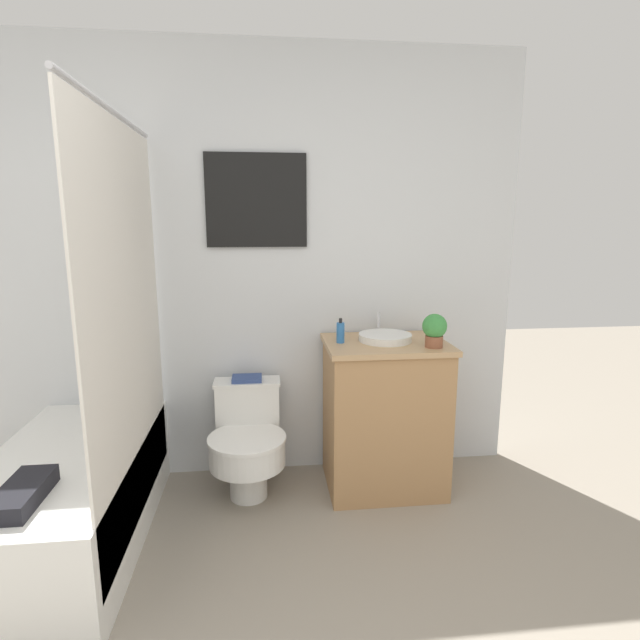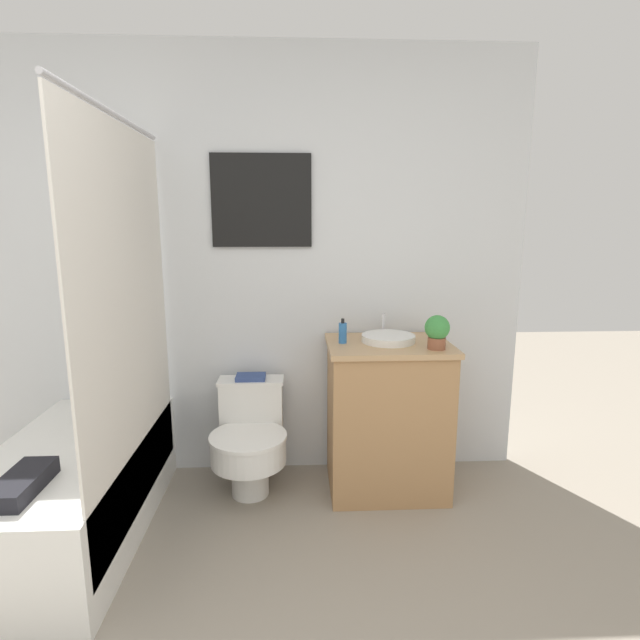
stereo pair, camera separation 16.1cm
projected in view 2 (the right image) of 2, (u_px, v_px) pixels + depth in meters
name	position (u px, v px, depth m)	size (l,w,h in m)	color
wall_back	(248.00, 267.00, 2.94)	(3.28, 0.07, 2.50)	silver
shower_area	(75.00, 482.00, 2.41)	(0.67, 1.34, 1.98)	white
toilet	(250.00, 438.00, 2.82)	(0.43, 0.54, 0.62)	white
vanity	(387.00, 416.00, 2.84)	(0.68, 0.53, 0.87)	#AD7F51
sink	(388.00, 338.00, 2.77)	(0.30, 0.33, 0.13)	white
soap_bottle	(343.00, 333.00, 2.74)	(0.04, 0.04, 0.14)	#2D6BB2
potted_plant	(437.00, 331.00, 2.60)	(0.13, 0.13, 0.18)	brown
book_on_tank	(251.00, 377.00, 2.91)	(0.17, 0.13, 0.02)	#33477F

